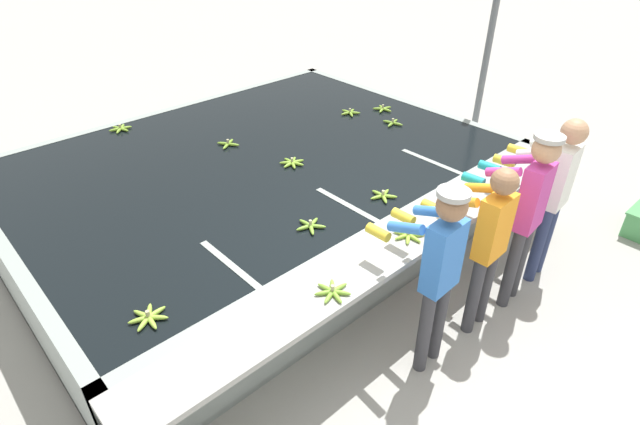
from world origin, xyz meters
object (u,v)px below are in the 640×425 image
object	(u,v)px
worker_1	(488,237)
banana_bunch_floating_6	(292,163)
banana_bunch_floating_0	(383,109)
knife_0	(516,162)
support_post_right	(487,52)
worker_2	(528,205)
knife_1	(544,152)
banana_bunch_floating_2	(383,196)
banana_bunch_floating_3	(149,317)
banana_bunch_floating_5	(120,129)
banana_bunch_floating_8	(228,144)
banana_bunch_floating_7	(310,226)
worker_0	(438,265)
banana_bunch_floating_1	(350,113)
banana_bunch_floating_4	(393,123)
banana_bunch_ledge_1	(408,235)
banana_bunch_ledge_0	(333,291)
worker_3	(555,186)

from	to	relation	value
worker_1	banana_bunch_floating_6	xyz separation A→B (m)	(-0.26, 2.25, -0.06)
worker_1	banana_bunch_floating_0	world-z (taller)	worker_1
knife_0	support_post_right	xyz separation A→B (m)	(1.36, 1.34, 0.68)
worker_2	knife_0	bearing A→B (deg)	31.99
worker_2	knife_1	distance (m)	1.61
banana_bunch_floating_2	banana_bunch_floating_3	bearing A→B (deg)	179.76
banana_bunch_floating_0	banana_bunch_floating_2	bearing A→B (deg)	-138.66
banana_bunch_floating_5	banana_bunch_floating_2	bearing A→B (deg)	-70.36
worker_1	banana_bunch_floating_6	distance (m)	2.27
knife_0	knife_1	bearing A→B (deg)	-9.59
banana_bunch_floating_8	knife_1	world-z (taller)	banana_bunch_floating_8
banana_bunch_floating_0	banana_bunch_floating_7	world-z (taller)	same
banana_bunch_floating_2	knife_0	world-z (taller)	banana_bunch_floating_2
worker_0	banana_bunch_floating_1	size ratio (longest dim) A/B	6.15
banana_bunch_floating_3	knife_1	distance (m)	4.60
banana_bunch_floating_1	banana_bunch_floating_6	distance (m)	1.64
knife_1	banana_bunch_floating_2	bearing A→B (deg)	164.36
banana_bunch_floating_4	banana_bunch_floating_7	size ratio (longest dim) A/B	1.01
worker_2	banana_bunch_floating_6	distance (m)	2.44
banana_bunch_ledge_1	knife_0	distance (m)	1.98
banana_bunch_floating_5	banana_bunch_ledge_0	world-z (taller)	banana_bunch_ledge_0
worker_1	banana_bunch_floating_7	size ratio (longest dim) A/B	5.92
worker_0	support_post_right	bearing A→B (deg)	27.91
banana_bunch_floating_6	banana_bunch_ledge_0	xyz separation A→B (m)	(-1.13, -1.81, 0.00)
worker_3	knife_1	bearing A→B (deg)	29.86
banana_bunch_floating_8	banana_bunch_ledge_1	size ratio (longest dim) A/B	0.91
support_post_right	banana_bunch_floating_1	bearing A→B (deg)	151.10
worker_0	worker_3	distance (m)	1.77
banana_bunch_floating_3	knife_0	xyz separation A→B (m)	(4.08, -0.52, -0.01)
banana_bunch_floating_6	worker_2	bearing A→B (deg)	-70.66
banana_bunch_floating_1	knife_0	world-z (taller)	banana_bunch_floating_1
banana_bunch_floating_1	banana_bunch_ledge_0	size ratio (longest dim) A/B	0.99
banana_bunch_floating_3	banana_bunch_floating_5	distance (m)	3.54
banana_bunch_floating_0	banana_bunch_floating_7	bearing A→B (deg)	-151.03
worker_2	banana_bunch_floating_3	distance (m)	3.28
worker_1	banana_bunch_floating_4	size ratio (longest dim) A/B	5.87
worker_3	banana_bunch_floating_3	bearing A→B (deg)	162.35
worker_0	banana_bunch_floating_3	world-z (taller)	worker_0
banana_bunch_ledge_1	support_post_right	bearing A→B (deg)	23.04
worker_2	worker_3	xyz separation A→B (m)	(0.55, 0.01, -0.03)
banana_bunch_floating_7	support_post_right	xyz separation A→B (m)	(3.86, 0.74, 0.68)
worker_3	banana_bunch_floating_0	xyz separation A→B (m)	(0.59, 2.68, -0.13)
worker_0	banana_bunch_floating_4	size ratio (longest dim) A/B	6.09
worker_1	worker_3	bearing A→B (deg)	-1.49
banana_bunch_floating_8	worker_2	bearing A→B (deg)	-71.69
banana_bunch_floating_4	banana_bunch_floating_2	bearing A→B (deg)	-142.57
banana_bunch_ledge_0	knife_0	size ratio (longest dim) A/B	0.80
worker_1	worker_2	bearing A→B (deg)	-4.27
banana_bunch_floating_4	banana_bunch_floating_7	bearing A→B (deg)	-156.11
worker_1	banana_bunch_floating_4	bearing A→B (deg)	57.69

